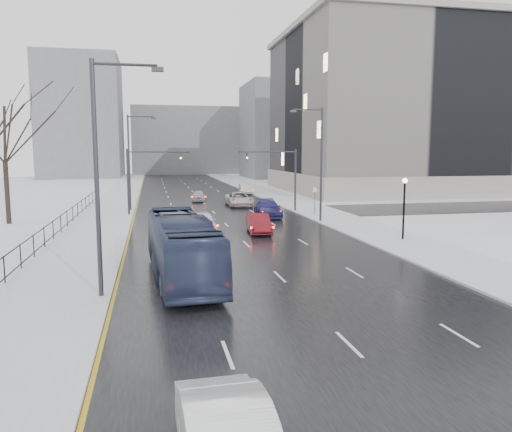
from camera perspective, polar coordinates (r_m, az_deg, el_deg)
road at (r=62.25m, az=-6.10°, el=1.63°), size 16.00×150.00×0.04m
cross_road at (r=50.40m, az=-4.72°, el=0.28°), size 130.00×10.00×0.04m
sidewalk_left at (r=62.09m, az=-15.79°, el=1.43°), size 5.00×150.00×0.16m
sidewalk_right at (r=64.14m, az=3.28°, el=1.88°), size 5.00×150.00×0.16m
park_strip at (r=63.47m, az=-24.37°, el=1.15°), size 14.00×150.00×0.12m
tree_park_e at (r=47.61m, az=-26.37°, el=-0.93°), size 9.45×9.45×13.50m
iron_fence at (r=32.81m, az=-23.72°, el=-2.64°), size 0.06×70.00×1.30m
streetlight_r_mid at (r=44.03m, az=7.20°, el=6.51°), size 2.95×0.25×10.00m
streetlight_l_near at (r=21.73m, az=-17.20°, el=5.32°), size 2.95×0.25×10.00m
streetlight_l_far at (r=53.67m, az=-14.07°, el=6.51°), size 2.95×0.25×10.00m
lamppost_r_mid at (r=36.14m, az=16.58°, el=1.82°), size 0.36×0.36×4.28m
mast_signal_right at (r=51.47m, az=3.38°, el=5.00°), size 6.10×0.33×6.50m
mast_signal_left at (r=49.69m, az=-13.22°, el=4.73°), size 6.10×0.33×6.50m
no_uturn_sign at (r=48.31m, az=6.75°, el=2.66°), size 0.60×0.06×2.70m
civic_building at (r=84.50m, az=17.64°, el=10.45°), size 41.00×31.00×24.80m
bldg_far_right at (r=121.62m, az=4.55°, el=9.65°), size 24.00×20.00×22.00m
bldg_far_left at (r=127.85m, az=-19.27°, el=10.51°), size 18.00×22.00×28.00m
bldg_far_center at (r=142.02m, az=-7.82°, el=8.48°), size 30.00×18.00×18.00m
bus at (r=24.82m, az=-8.49°, el=-3.54°), size 3.30×11.36×3.13m
sedan_center_near at (r=39.06m, az=-6.09°, el=-0.65°), size 1.95×4.61×1.56m
sedan_right_near at (r=38.07m, az=0.31°, el=-0.89°), size 1.88×4.54×1.46m
sedan_right_cross at (r=56.74m, az=-1.98°, el=1.93°), size 2.67×5.72×1.58m
sedan_right_far at (r=47.47m, az=1.38°, el=0.84°), size 2.62×5.60×1.58m
sedan_center_far at (r=62.55m, az=-6.60°, el=2.31°), size 1.92×4.18×1.39m
sedan_right_distant at (r=72.62m, az=-1.20°, el=3.12°), size 1.94×4.72×1.52m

